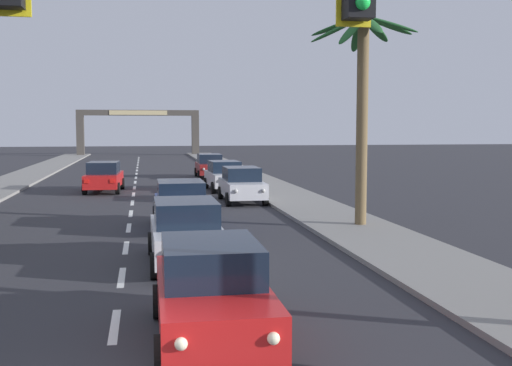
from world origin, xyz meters
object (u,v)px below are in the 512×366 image
Objects in this scene: sedan_third_in_queue at (186,232)px; sedan_parked_nearest_kerb at (225,176)px; town_gateway_arch at (139,125)px; traffic_signal_mast at (365,23)px; sedan_fifth_in_queue at (181,204)px; sedan_parked_far_kerb at (210,166)px; sedan_oncoming_far at (104,177)px; palm_right_second at (363,77)px; sedan_lead_at_stop_bar at (211,291)px; sedan_parked_mid_kerb at (242,184)px.

sedan_third_in_queue and sedan_parked_nearest_kerb have the same top height.
sedan_third_in_queue is at bearing -88.51° from town_gateway_arch.
traffic_signal_mast is 15.61m from sedan_fifth_in_queue.
sedan_parked_far_kerb is at bearing 81.21° from sedan_fifth_in_queue.
sedan_fifth_in_queue is 13.44m from sedan_oncoming_far.
traffic_signal_mast is at bearing -81.01° from sedan_third_in_queue.
sedan_parked_nearest_kerb is at bearing 102.81° from palm_right_second.
sedan_lead_at_stop_bar is at bearing -121.61° from palm_right_second.
sedan_fifth_in_queue is at bearing -88.15° from town_gateway_arch.
sedan_third_in_queue is at bearing -100.57° from sedan_parked_nearest_kerb.
town_gateway_arch reaches higher than sedan_third_in_queue.
traffic_signal_mast is 36.79m from sedan_parked_far_kerb.
sedan_third_in_queue is 1.00× the size of sedan_parked_mid_kerb.
traffic_signal_mast is 0.75× the size of town_gateway_arch.
town_gateway_arch reaches higher than sedan_parked_far_kerb.
sedan_third_in_queue is at bearing 98.99° from traffic_signal_mast.
sedan_lead_at_stop_bar is 68.92m from town_gateway_arch.
sedan_oncoming_far is 10.86m from sedan_parked_far_kerb.
sedan_third_in_queue is at bearing -105.33° from sedan_parked_mid_kerb.
sedan_parked_far_kerb is at bearing 86.73° from traffic_signal_mast.
palm_right_second is at bearing 69.88° from traffic_signal_mast.
sedan_fifth_in_queue is 0.99× the size of sedan_oncoming_far.
palm_right_second is at bearing -77.19° from sedan_parked_nearest_kerb.
sedan_parked_nearest_kerb is 1.01× the size of sedan_parked_far_kerb.
sedan_parked_nearest_kerb is (3.41, 24.25, 0.00)m from sedan_lead_at_stop_bar.
palm_right_second is (9.79, -14.17, 4.49)m from sedan_oncoming_far.
sedan_lead_at_stop_bar is 5.88m from sedan_third_in_queue.
sedan_lead_at_stop_bar is at bearing -90.95° from sedan_fifth_in_queue.
sedan_parked_nearest_kerb is 44.96m from town_gateway_arch.
sedan_fifth_in_queue is at bearing 89.05° from sedan_lead_at_stop_bar.
sedan_fifth_in_queue and sedan_parked_mid_kerb have the same top height.
sedan_parked_mid_kerb is at bearing -84.09° from town_gateway_arch.
town_gateway_arch is (1.62, 44.08, 2.95)m from sedan_oncoming_far.
sedan_lead_at_stop_bar is at bearing -98.00° from sedan_parked_nearest_kerb.
sedan_third_in_queue is 0.58× the size of palm_right_second.
sedan_lead_at_stop_bar is at bearing -100.62° from sedan_parked_mid_kerb.
palm_right_second reaches higher than sedan_oncoming_far.
traffic_signal_mast is at bearing -80.48° from sedan_oncoming_far.
sedan_lead_at_stop_bar is 1.00× the size of sedan_parked_mid_kerb.
palm_right_second is 0.51× the size of town_gateway_arch.
sedan_oncoming_far is 0.30× the size of town_gateway_arch.
sedan_lead_at_stop_bar is 1.00× the size of sedan_parked_far_kerb.
sedan_third_in_queue is 5.89m from sedan_fifth_in_queue.
sedan_oncoming_far is at bearing -128.66° from sedan_parked_far_kerb.
sedan_parked_far_kerb is at bearing 83.96° from sedan_lead_at_stop_bar.
sedan_parked_far_kerb is 36.09m from town_gateway_arch.
sedan_third_in_queue is 13.42m from sedan_parked_mid_kerb.
palm_right_second reaches higher than traffic_signal_mast.
sedan_lead_at_stop_bar and sedan_fifth_in_queue have the same top height.
traffic_signal_mast is 14.79m from palm_right_second.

